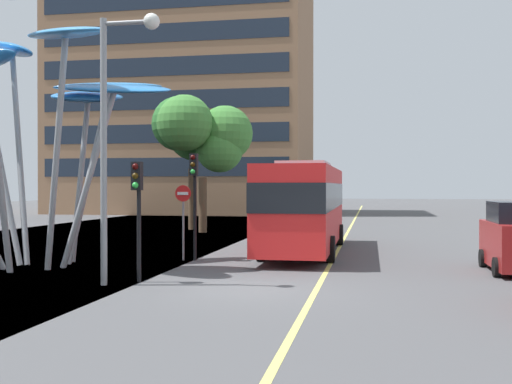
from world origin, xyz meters
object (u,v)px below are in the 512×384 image
Objects in this scene: leaf_sculpture at (28,78)px; street_lamp at (117,112)px; red_bus at (305,203)px; traffic_light_kerb_near at (138,195)px; traffic_light_kerb_far at (194,183)px; no_entry_sign at (183,211)px.

leaf_sculpture is 5.74m from street_lamp.
street_lamp reaches higher than red_bus.
leaf_sculpture reaches higher than traffic_light_kerb_near.
red_bus is at bearing 43.74° from traffic_light_kerb_far.
no_entry_sign is (4.58, 2.78, -4.55)m from leaf_sculpture.
leaf_sculpture is at bearing -151.14° from traffic_light_kerb_far.
street_lamp reaches higher than traffic_light_kerb_near.
no_entry_sign is at bearing 31.24° from leaf_sculpture.
street_lamp reaches higher than no_entry_sign.
red_bus is 11.56m from leaf_sculpture.
traffic_light_kerb_far is 1.08m from no_entry_sign.
traffic_light_kerb_near is at bearing -27.51° from leaf_sculpture.
traffic_light_kerb_near is at bearing -86.55° from no_entry_sign.
traffic_light_kerb_far reaches higher than no_entry_sign.
street_lamp is 6.59m from no_entry_sign.
red_bus is at bearing 66.83° from traffic_light_kerb_near.
traffic_light_kerb_far is (-3.67, -3.51, 0.80)m from red_bus.
no_entry_sign is at bearing 89.54° from street_lamp.
red_bus reaches higher than no_entry_sign.
red_bus is 1.56× the size of street_lamp.
leaf_sculpture reaches higher than street_lamp.
red_bus is 5.39m from no_entry_sign.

